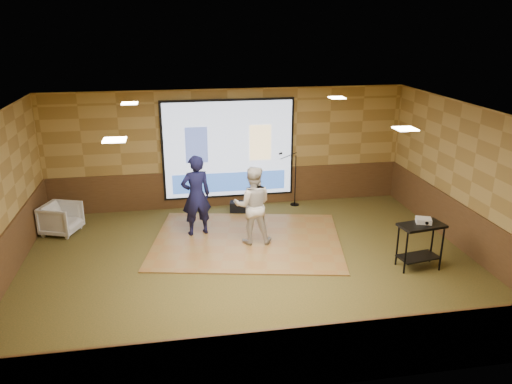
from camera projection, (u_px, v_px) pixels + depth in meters
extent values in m
plane|color=#313B1B|center=(251.00, 266.00, 9.78)|extent=(9.00, 9.00, 0.00)
cube|color=#A78745|center=(228.00, 149.00, 12.54)|extent=(9.00, 0.04, 3.00)
cube|color=#A78745|center=(298.00, 289.00, 6.03)|extent=(9.00, 0.04, 3.00)
cube|color=#A78745|center=(472.00, 181.00, 10.02)|extent=(0.04, 7.00, 3.00)
cube|color=silver|center=(251.00, 114.00, 8.79)|extent=(9.00, 7.00, 0.04)
cube|color=#452C17|center=(229.00, 188.00, 12.86)|extent=(9.00, 0.04, 0.95)
cube|color=#452C17|center=(295.00, 358.00, 6.38)|extent=(9.00, 0.04, 0.95)
cube|color=#452C17|center=(4.00, 263.00, 8.90)|extent=(0.04, 7.00, 0.95)
cube|color=#452C17|center=(464.00, 228.00, 10.35)|extent=(0.04, 7.00, 0.95)
cube|color=black|center=(229.00, 149.00, 12.50)|extent=(3.32, 0.03, 2.52)
cube|color=silver|center=(229.00, 150.00, 12.47)|extent=(3.20, 0.02, 2.40)
cube|color=#3F4F8A|center=(196.00, 145.00, 12.28)|extent=(0.55, 0.01, 0.90)
cube|color=#FFDB93|center=(260.00, 143.00, 12.54)|extent=(0.55, 0.01, 0.90)
cube|color=#2F58B0|center=(229.00, 182.00, 12.73)|extent=(2.88, 0.01, 0.50)
cube|color=#F8E1BA|center=(130.00, 103.00, 10.12)|extent=(0.32, 0.32, 0.02)
cube|color=#F8E1BA|center=(337.00, 98.00, 10.84)|extent=(0.32, 0.32, 0.02)
cube|color=#F8E1BA|center=(115.00, 140.00, 7.05)|extent=(0.32, 0.32, 0.02)
cube|color=#F8E1BA|center=(405.00, 129.00, 7.77)|extent=(0.32, 0.32, 0.02)
cube|color=olive|center=(247.00, 240.00, 10.89)|extent=(4.56, 3.81, 0.03)
imported|color=#12133A|center=(196.00, 195.00, 10.91)|extent=(0.74, 0.57, 1.81)
imported|color=beige|center=(253.00, 205.00, 10.52)|extent=(0.90, 0.74, 1.69)
cylinder|color=black|center=(406.00, 253.00, 9.37)|extent=(0.04, 0.04, 0.86)
cylinder|color=black|center=(442.00, 250.00, 9.49)|extent=(0.04, 0.04, 0.86)
cylinder|color=black|center=(397.00, 245.00, 9.71)|extent=(0.04, 0.04, 0.86)
cylinder|color=black|center=(432.00, 242.00, 9.83)|extent=(0.04, 0.04, 0.86)
cube|color=black|center=(422.00, 225.00, 9.45)|extent=(0.86, 0.45, 0.05)
cube|color=black|center=(418.00, 257.00, 9.67)|extent=(0.77, 0.41, 0.03)
cube|color=silver|center=(424.00, 220.00, 9.50)|extent=(0.35, 0.32, 0.09)
cylinder|color=black|center=(295.00, 204.00, 13.02)|extent=(0.23, 0.23, 0.02)
cylinder|color=black|center=(295.00, 181.00, 12.80)|extent=(0.02, 0.02, 1.33)
cylinder|color=black|center=(288.00, 156.00, 12.55)|extent=(0.42, 0.02, 0.17)
cylinder|color=black|center=(281.00, 153.00, 12.50)|extent=(0.10, 0.05, 0.08)
imported|color=gray|center=(61.00, 219.00, 11.19)|extent=(0.97, 0.96, 0.69)
cube|color=black|center=(238.00, 207.00, 12.53)|extent=(0.45, 0.35, 0.25)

